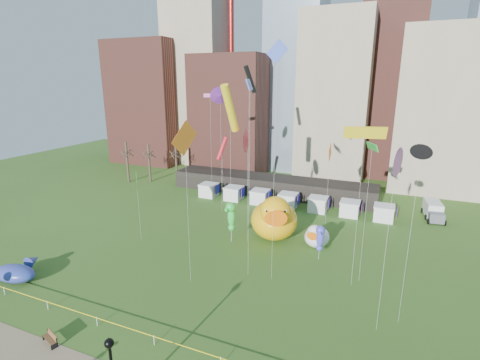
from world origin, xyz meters
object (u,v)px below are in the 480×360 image
at_px(small_duck, 316,236).
at_px(seahorse_green, 231,214).
at_px(park_bench, 51,338).
at_px(big_duck, 274,218).
at_px(seahorse_purple, 320,236).
at_px(whale_inflatable, 16,272).
at_px(box_truck, 433,210).

relative_size(small_duck, seahorse_green, 0.80).
bearing_deg(park_bench, seahorse_green, 95.16).
bearing_deg(big_duck, seahorse_purple, -46.94).
distance_m(small_duck, park_bench, 30.69).
height_order(big_duck, whale_inflatable, big_duck).
bearing_deg(small_duck, box_truck, 54.43).
relative_size(seahorse_green, box_truck, 0.90).
height_order(whale_inflatable, box_truck, box_truck).
height_order(small_duck, park_bench, small_duck).
distance_m(seahorse_green, whale_inflatable, 24.80).
bearing_deg(big_duck, small_duck, -21.28).
xyz_separation_m(seahorse_purple, box_truck, (13.58, 20.45, -1.73)).
distance_m(big_duck, box_truck, 26.56).
distance_m(whale_inflatable, park_bench, 12.76).
bearing_deg(seahorse_purple, seahorse_green, 173.02).
height_order(small_duck, seahorse_purple, seahorse_purple).
height_order(whale_inflatable, park_bench, whale_inflatable).
bearing_deg(whale_inflatable, big_duck, 34.76).
distance_m(whale_inflatable, box_truck, 56.73).
distance_m(small_duck, seahorse_green, 11.27).
xyz_separation_m(big_duck, park_bench, (-10.55, -26.14, -2.53)).
height_order(big_duck, park_bench, big_duck).
height_order(big_duck, box_truck, big_duck).
height_order(seahorse_green, whale_inflatable, seahorse_green).
bearing_deg(box_truck, seahorse_purple, -130.63).
xyz_separation_m(big_duck, small_duck, (5.70, -0.12, -1.51)).
xyz_separation_m(whale_inflatable, park_bench, (11.52, -5.46, -0.46)).
distance_m(park_bench, box_truck, 53.08).
relative_size(seahorse_green, park_bench, 2.97).
relative_size(small_duck, park_bench, 2.37).
distance_m(seahorse_green, box_truck, 32.33).
bearing_deg(park_bench, box_truck, 73.28).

